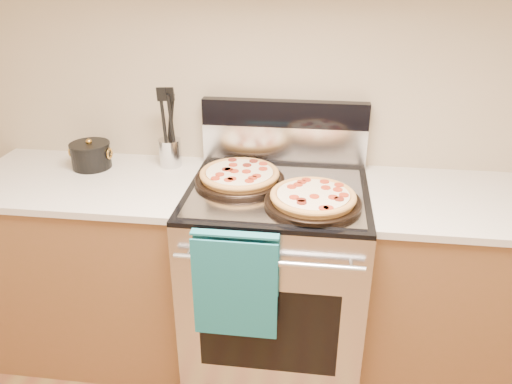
# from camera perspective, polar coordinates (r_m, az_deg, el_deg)

# --- Properties ---
(wall_back) EXTENTS (4.00, 0.00, 4.00)m
(wall_back) POSITION_cam_1_polar(r_m,az_deg,el_deg) (2.29, 3.51, 13.78)
(wall_back) COLOR tan
(wall_back) RESTS_ON ground
(range_body) EXTENTS (0.76, 0.68, 0.90)m
(range_body) POSITION_cam_1_polar(r_m,az_deg,el_deg) (2.33, 2.27, -10.27)
(range_body) COLOR #B7B7BC
(range_body) RESTS_ON ground
(oven_window) EXTENTS (0.56, 0.01, 0.40)m
(oven_window) POSITION_cam_1_polar(r_m,az_deg,el_deg) (2.07, 1.36, -15.62)
(oven_window) COLOR black
(oven_window) RESTS_ON range_body
(cooktop) EXTENTS (0.76, 0.68, 0.02)m
(cooktop) POSITION_cam_1_polar(r_m,az_deg,el_deg) (2.10, 2.48, 0.02)
(cooktop) COLOR black
(cooktop) RESTS_ON range_body
(backsplash_lower) EXTENTS (0.76, 0.06, 0.18)m
(backsplash_lower) POSITION_cam_1_polar(r_m,az_deg,el_deg) (2.35, 3.22, 5.43)
(backsplash_lower) COLOR silver
(backsplash_lower) RESTS_ON cooktop
(backsplash_upper) EXTENTS (0.76, 0.06, 0.12)m
(backsplash_upper) POSITION_cam_1_polar(r_m,az_deg,el_deg) (2.30, 3.31, 8.95)
(backsplash_upper) COLOR black
(backsplash_upper) RESTS_ON backsplash_lower
(oven_handle) EXTENTS (0.70, 0.03, 0.03)m
(oven_handle) POSITION_cam_1_polar(r_m,az_deg,el_deg) (1.83, 1.34, -8.10)
(oven_handle) COLOR silver
(oven_handle) RESTS_ON range_body
(dish_towel) EXTENTS (0.32, 0.05, 0.42)m
(dish_towel) POSITION_cam_1_polar(r_m,az_deg,el_deg) (1.90, -2.36, -10.36)
(dish_towel) COLOR #185379
(dish_towel) RESTS_ON oven_handle
(foil_sheet) EXTENTS (0.70, 0.55, 0.01)m
(foil_sheet) POSITION_cam_1_polar(r_m,az_deg,el_deg) (2.07, 2.41, -0.01)
(foil_sheet) COLOR gray
(foil_sheet) RESTS_ON cooktop
(cabinet_left) EXTENTS (1.00, 0.62, 0.88)m
(cabinet_left) POSITION_cam_1_polar(r_m,az_deg,el_deg) (2.57, -17.77, -8.11)
(cabinet_left) COLOR brown
(cabinet_left) RESTS_ON ground
(countertop_left) EXTENTS (1.02, 0.64, 0.03)m
(countertop_left) POSITION_cam_1_polar(r_m,az_deg,el_deg) (2.37, -19.20, 1.17)
(countertop_left) COLOR beige
(countertop_left) RESTS_ON cabinet_left
(cabinet_right) EXTENTS (1.00, 0.62, 0.88)m
(cabinet_right) POSITION_cam_1_polar(r_m,az_deg,el_deg) (2.47, 23.54, -10.77)
(cabinet_right) COLOR brown
(cabinet_right) RESTS_ON ground
(countertop_right) EXTENTS (1.02, 0.64, 0.03)m
(countertop_right) POSITION_cam_1_polar(r_m,az_deg,el_deg) (2.25, 25.51, -1.25)
(countertop_right) COLOR beige
(countertop_right) RESTS_ON cabinet_right
(pepperoni_pizza_back) EXTENTS (0.40, 0.40, 0.05)m
(pepperoni_pizza_back) POSITION_cam_1_polar(r_m,az_deg,el_deg) (2.15, -1.89, 1.82)
(pepperoni_pizza_back) COLOR #C07F3A
(pepperoni_pizza_back) RESTS_ON foil_sheet
(pepperoni_pizza_front) EXTENTS (0.47, 0.47, 0.05)m
(pepperoni_pizza_front) POSITION_cam_1_polar(r_m,az_deg,el_deg) (1.96, 6.53, -0.74)
(pepperoni_pizza_front) COLOR #C07F3A
(pepperoni_pizza_front) RESTS_ON foil_sheet
(utensil_crock) EXTENTS (0.11, 0.11, 0.13)m
(utensil_crock) POSITION_cam_1_polar(r_m,az_deg,el_deg) (2.38, -9.78, 4.47)
(utensil_crock) COLOR silver
(utensil_crock) RESTS_ON countertop_left
(saucepan) EXTENTS (0.18, 0.18, 0.11)m
(saucepan) POSITION_cam_1_polar(r_m,az_deg,el_deg) (2.45, -18.33, 3.89)
(saucepan) COLOR black
(saucepan) RESTS_ON countertop_left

